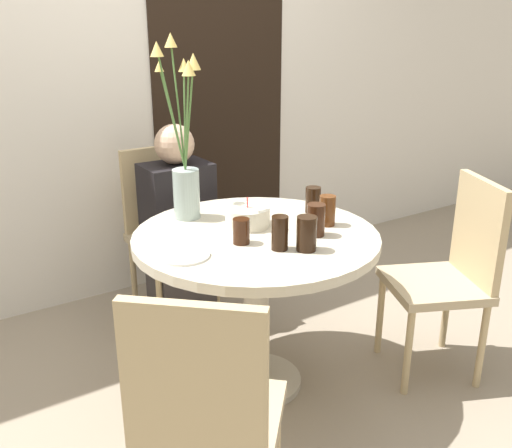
% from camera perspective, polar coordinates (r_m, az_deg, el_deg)
% --- Properties ---
extents(ground_plane, '(16.00, 16.00, 0.00)m').
position_cam_1_polar(ground_plane, '(2.69, 0.00, -15.59)').
color(ground_plane, gray).
extents(wall_back, '(8.00, 0.05, 2.60)m').
position_cam_1_polar(wall_back, '(3.35, -12.57, 14.93)').
color(wall_back, silver).
rests_on(wall_back, ground_plane).
extents(doorway_panel, '(0.90, 0.01, 2.05)m').
position_cam_1_polar(doorway_panel, '(3.59, -3.52, 11.22)').
color(doorway_panel, black).
rests_on(doorway_panel, ground_plane).
extents(dining_table, '(1.02, 1.02, 0.73)m').
position_cam_1_polar(dining_table, '(2.39, 0.00, -3.91)').
color(dining_table, beige).
rests_on(dining_table, ground_plane).
extents(chair_far_back, '(0.40, 0.40, 0.91)m').
position_cam_1_polar(chair_far_back, '(3.14, -9.05, 0.20)').
color(chair_far_back, tan).
rests_on(chair_far_back, ground_plane).
extents(chair_left_flank, '(0.57, 0.57, 0.91)m').
position_cam_1_polar(chair_left_flank, '(1.68, -5.08, -18.37)').
color(chair_left_flank, tan).
rests_on(chair_left_flank, ground_plane).
extents(chair_near_front, '(0.53, 0.53, 0.91)m').
position_cam_1_polar(chair_near_front, '(2.69, 19.04, -4.09)').
color(chair_near_front, tan).
rests_on(chair_near_front, ground_plane).
extents(birthday_cake, '(0.19, 0.19, 0.13)m').
position_cam_1_polar(birthday_cake, '(2.41, -0.85, 0.74)').
color(birthday_cake, white).
rests_on(birthday_cake, dining_table).
extents(flower_vase, '(0.18, 0.31, 0.78)m').
position_cam_1_polar(flower_vase, '(2.47, -7.20, 6.33)').
color(flower_vase, '#9EB2AD').
rests_on(flower_vase, dining_table).
extents(side_plate, '(0.20, 0.20, 0.01)m').
position_cam_1_polar(side_plate, '(2.13, -7.24, -3.10)').
color(side_plate, white).
rests_on(side_plate, dining_table).
extents(drink_glass_0, '(0.07, 0.07, 0.10)m').
position_cam_1_polar(drink_glass_0, '(2.22, -1.48, -0.72)').
color(drink_glass_0, '#33190C').
rests_on(drink_glass_0, dining_table).
extents(drink_glass_1, '(0.08, 0.08, 0.13)m').
position_cam_1_polar(drink_glass_1, '(2.16, 5.07, -0.96)').
color(drink_glass_1, black).
rests_on(drink_glass_1, dining_table).
extents(drink_glass_2, '(0.06, 0.06, 0.13)m').
position_cam_1_polar(drink_glass_2, '(2.16, 2.40, -0.90)').
color(drink_glass_2, black).
rests_on(drink_glass_2, dining_table).
extents(drink_glass_3, '(0.07, 0.07, 0.12)m').
position_cam_1_polar(drink_glass_3, '(2.59, 5.72, 2.42)').
color(drink_glass_3, black).
rests_on(drink_glass_3, dining_table).
extents(drink_glass_4, '(0.07, 0.07, 0.13)m').
position_cam_1_polar(drink_glass_4, '(2.31, 6.01, 0.41)').
color(drink_glass_4, '#33190C').
rests_on(drink_glass_4, dining_table).
extents(drink_glass_5, '(0.07, 0.07, 0.13)m').
position_cam_1_polar(drink_glass_5, '(2.44, 7.14, 1.35)').
color(drink_glass_5, '#51280F').
rests_on(drink_glass_5, dining_table).
extents(person_woman, '(0.34, 0.24, 1.07)m').
position_cam_1_polar(person_woman, '(3.01, -7.74, -0.86)').
color(person_woman, '#383333').
rests_on(person_woman, ground_plane).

